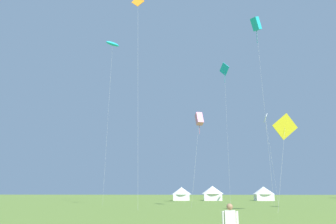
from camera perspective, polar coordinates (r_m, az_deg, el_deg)
The scene contains 10 objects.
kite_orange_diamond at distance 48.96m, azimuth -5.27°, elevation 17.71°, with size 1.91×2.24×29.43m.
kite_cyan_parafoil at distance 64.08m, azimuth -9.63°, elevation 11.58°, with size 2.78×3.26×29.78m.
kite_white_diamond at distance 66.66m, azimuth 16.67°, elevation -1.27°, with size 1.43×2.06×17.02m.
kite_cyan_diamond at distance 63.36m, azimuth 9.80°, elevation 7.10°, with size 1.68×2.30×26.00m.
kite_cyan_box at distance 56.82m, azimuth 15.09°, elevation 14.56°, with size 1.99×2.12×29.75m.
kite_yellow_diamond at distance 38.11m, azimuth 19.71°, elevation -2.45°, with size 3.13×1.30×10.47m.
kite_pink_box at distance 48.74m, azimuth 5.46°, elevation -1.21°, with size 2.04×2.06×13.61m.
festival_tent_left at distance 79.42m, azimuth 2.38°, elevation -13.94°, with size 4.69×4.69×3.05m.
festival_tent_center at distance 79.49m, azimuth 7.77°, elevation -13.72°, with size 5.11×5.11×3.32m.
festival_tent_right at distance 80.99m, azimuth 16.32°, elevation -13.37°, with size 4.88×4.88×3.17m.
Camera 1 is at (2.78, -4.39, 2.15)m, focal length 34.97 mm.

